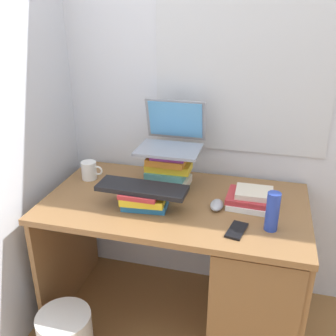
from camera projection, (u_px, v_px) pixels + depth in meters
ground_plane at (174, 314)px, 2.18m from camera, size 6.00×6.00×0.00m
wall_back at (195, 68)px, 2.01m from camera, size 6.00×0.06×2.60m
wall_left at (26, 75)px, 1.83m from camera, size 0.05×6.00×2.60m
desk at (235, 269)px, 1.92m from camera, size 1.27×0.71×0.73m
book_stack_tall at (168, 171)px, 1.97m from camera, size 0.23×0.19×0.21m
book_stack_keyboard_riser at (144, 198)px, 1.81m from camera, size 0.22×0.19×0.09m
book_stack_side at (252, 199)px, 1.83m from camera, size 0.23×0.20×0.08m
laptop at (172, 137)px, 1.95m from camera, size 0.31×0.29×0.23m
keyboard at (142, 188)px, 1.78m from camera, size 0.42×0.15×0.02m
computer_mouse at (217, 205)px, 1.81m from camera, size 0.06×0.10×0.04m
mug at (89, 170)px, 2.10m from camera, size 0.12×0.08×0.10m
water_bottle at (272, 212)px, 1.61m from camera, size 0.06×0.06×0.17m
cell_phone at (237, 230)px, 1.63m from camera, size 0.09×0.15×0.01m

